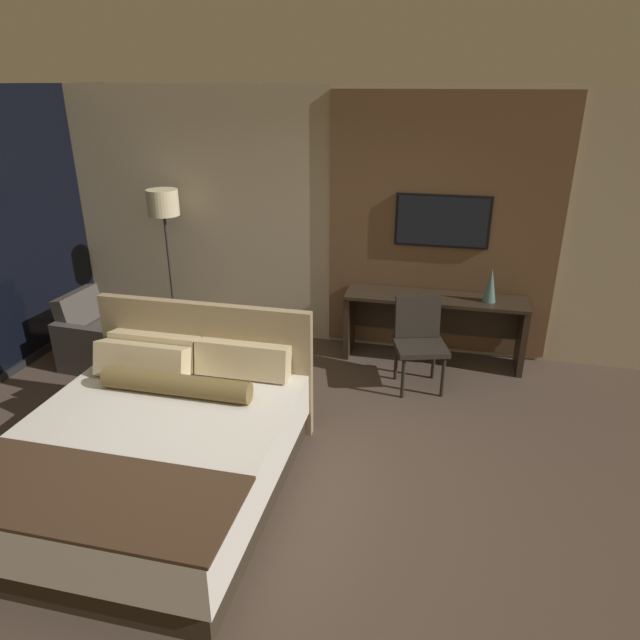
# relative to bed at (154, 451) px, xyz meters

# --- Properties ---
(ground_plane) EXTENTS (16.00, 16.00, 0.00)m
(ground_plane) POSITION_rel_bed_xyz_m (0.63, 0.32, -0.34)
(ground_plane) COLOR #4C3D33
(wall_back_tv_panel) EXTENTS (7.20, 0.09, 2.80)m
(wall_back_tv_panel) POSITION_rel_bed_xyz_m (0.80, 2.92, 1.06)
(wall_back_tv_panel) COLOR #BCAD8E
(wall_back_tv_panel) RESTS_ON ground_plane
(bed) EXTENTS (1.88, 2.15, 1.13)m
(bed) POSITION_rel_bed_xyz_m (0.00, 0.00, 0.00)
(bed) COLOR #33281E
(bed) RESTS_ON ground_plane
(desk) EXTENTS (1.88, 0.46, 0.74)m
(desk) POSITION_rel_bed_xyz_m (1.87, 2.66, 0.17)
(desk) COLOR #2D2319
(desk) RESTS_ON ground_plane
(tv) EXTENTS (0.97, 0.04, 0.54)m
(tv) POSITION_rel_bed_xyz_m (1.87, 2.84, 1.15)
(tv) COLOR black
(desk_chair) EXTENTS (0.59, 0.59, 0.90)m
(desk_chair) POSITION_rel_bed_xyz_m (1.75, 2.07, 0.19)
(desk_chair) COLOR #28231E
(desk_chair) RESTS_ON ground_plane
(armchair_by_window) EXTENTS (0.82, 0.83, 0.78)m
(armchair_by_window) POSITION_rel_bed_xyz_m (-1.55, 1.80, -0.08)
(armchair_by_window) COLOR #47423D
(armchair_by_window) RESTS_ON ground_plane
(floor_lamp) EXTENTS (0.34, 0.34, 1.74)m
(floor_lamp) POSITION_rel_bed_xyz_m (-1.11, 2.56, 1.12)
(floor_lamp) COLOR #282623
(floor_lamp) RESTS_ON ground_plane
(vase_tall) EXTENTS (0.13, 0.13, 0.35)m
(vase_tall) POSITION_rel_bed_xyz_m (2.41, 2.61, 0.58)
(vase_tall) COLOR #4C706B
(vase_tall) RESTS_ON desk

